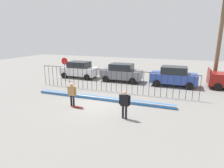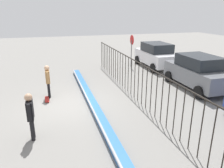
{
  "view_description": "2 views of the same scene",
  "coord_description": "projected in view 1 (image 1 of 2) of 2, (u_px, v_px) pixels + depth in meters",
  "views": [
    {
      "loc": [
        5.38,
        -11.12,
        4.64
      ],
      "look_at": [
        0.74,
        1.48,
        1.19
      ],
      "focal_mm": 29.4,
      "sensor_mm": 36.0,
      "label": 1
    },
    {
      "loc": [
        9.76,
        -0.78,
        4.25
      ],
      "look_at": [
        0.73,
        1.89,
        1.09
      ],
      "focal_mm": 34.89,
      "sensor_mm": 36.0,
      "label": 2
    }
  ],
  "objects": [
    {
      "name": "ground_plane",
      "position": [
        95.0,
        104.0,
        13.06
      ],
      "size": [
        60.0,
        60.0,
        0.0
      ],
      "primitive_type": "plane",
      "color": "gray"
    },
    {
      "name": "stop_sign",
      "position": [
        65.0,
        66.0,
        19.75
      ],
      "size": [
        0.76,
        0.07,
        2.5
      ],
      "color": "slate",
      "rests_on": "ground"
    },
    {
      "name": "parked_car_blue",
      "position": [
        173.0,
        76.0,
        17.72
      ],
      "size": [
        4.3,
        2.12,
        1.9
      ],
      "rotation": [
        0.0,
        0.0,
        0.06
      ],
      "color": "#2D479E",
      "rests_on": "ground"
    },
    {
      "name": "parked_car_white",
      "position": [
        79.0,
        69.0,
        21.33
      ],
      "size": [
        4.3,
        2.12,
        1.9
      ],
      "rotation": [
        0.0,
        0.0,
        -0.05
      ],
      "color": "silver",
      "rests_on": "ground"
    },
    {
      "name": "skateboarder",
      "position": [
        72.0,
        92.0,
        12.39
      ],
      "size": [
        0.68,
        0.26,
        1.68
      ],
      "rotation": [
        0.0,
        0.0,
        -0.23
      ],
      "color": "black",
      "rests_on": "ground"
    },
    {
      "name": "camera_operator",
      "position": [
        125.0,
        102.0,
        10.53
      ],
      "size": [
        0.68,
        0.26,
        1.7
      ],
      "rotation": [
        0.0,
        0.0,
        2.92
      ],
      "color": "black",
      "rests_on": "ground"
    },
    {
      "name": "skateboard",
      "position": [
        77.0,
        107.0,
        12.37
      ],
      "size": [
        0.8,
        0.2,
        0.07
      ],
      "rotation": [
        0.0,
        0.0,
        -0.23
      ],
      "color": "#A51E19",
      "rests_on": "ground"
    },
    {
      "name": "bowl_coping_ledge",
      "position": [
        101.0,
        98.0,
        13.94
      ],
      "size": [
        11.0,
        0.4,
        0.27
      ],
      "color": "#2D6BB7",
      "rests_on": "ground"
    },
    {
      "name": "perimeter_fence",
      "position": [
        111.0,
        78.0,
        15.77
      ],
      "size": [
        14.04,
        0.04,
        1.94
      ],
      "color": "black",
      "rests_on": "ground"
    },
    {
      "name": "parked_car_gray",
      "position": [
        121.0,
        72.0,
        19.58
      ],
      "size": [
        4.3,
        2.12,
        1.9
      ],
      "rotation": [
        0.0,
        0.0,
        -0.05
      ],
      "color": "slate",
      "rests_on": "ground"
    }
  ]
}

